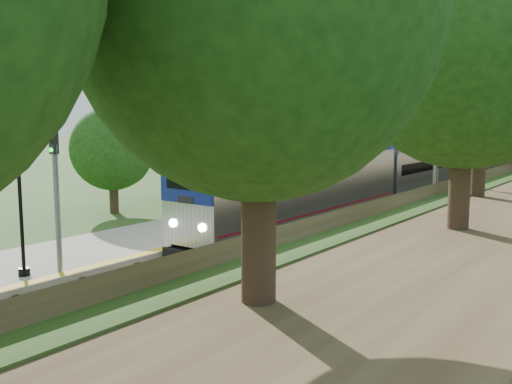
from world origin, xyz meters
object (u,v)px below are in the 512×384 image
Objects in this scene: station_building at (234,148)px; signal_farside at (435,162)px; lamppost_mid at (22,225)px; signal_platform at (56,183)px; lamppost_far at (205,196)px; signal_gantry at (503,136)px.

station_building reaches higher than signal_farside.
station_building is 1.82× the size of lamppost_mid.
signal_platform is at bearing -66.42° from station_building.
station_building reaches higher than lamppost_far.
station_building is 1.41× the size of signal_platform.
signal_gantry is 1.38× the size of signal_platform.
signal_gantry is at bearing 83.92° from signal_platform.
station_building reaches higher than lamppost_mid.
signal_platform reaches higher than signal_gantry.
signal_farside is at bearing 64.75° from signal_platform.
signal_gantry is at bearing 80.99° from lamppost_far.
signal_gantry is 52.09m from lamppost_mid.
lamppost_far is 10.49m from signal_platform.
signal_farside is at bearing -16.87° from station_building.
station_building is 27.74m from signal_platform.
signal_farside is (9.65, 20.59, 1.69)m from lamppost_mid.
station_building is 21.11m from signal_farside.
lamppost_mid is 0.71× the size of signal_farside.
signal_gantry is at bearing 96.83° from signal_farside.
signal_farside is (9.10, 19.30, 0.06)m from signal_platform.
signal_gantry is at bearing 83.47° from lamppost_mid.
station_building is 28.76m from lamppost_mid.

